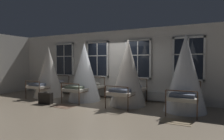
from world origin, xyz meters
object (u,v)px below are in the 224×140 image
(cot_second, at_px, (84,73))
(cot_fourth, at_px, (185,74))
(cot_third, at_px, (128,73))
(suitcase_dark, at_px, (46,98))
(cot_first, at_px, (49,72))

(cot_second, bearing_deg, cot_fourth, -88.73)
(cot_third, xyz_separation_m, suitcase_dark, (-2.90, -1.34, -1.00))
(cot_first, relative_size, cot_fourth, 0.93)
(cot_fourth, distance_m, suitcase_dark, 5.23)
(cot_first, relative_size, suitcase_dark, 4.08)
(cot_second, xyz_separation_m, cot_third, (1.98, 0.04, 0.04))
(cot_first, bearing_deg, cot_third, -87.76)
(suitcase_dark, bearing_deg, cot_fourth, 7.62)
(cot_third, bearing_deg, cot_second, 92.60)
(suitcase_dark, bearing_deg, cot_third, 17.56)
(cot_third, bearing_deg, suitcase_dark, 116.30)
(cot_fourth, bearing_deg, cot_third, 88.02)
(cot_first, height_order, suitcase_dark, cot_first)
(cot_third, relative_size, cot_fourth, 0.98)
(cot_first, height_order, cot_fourth, cot_fourth)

